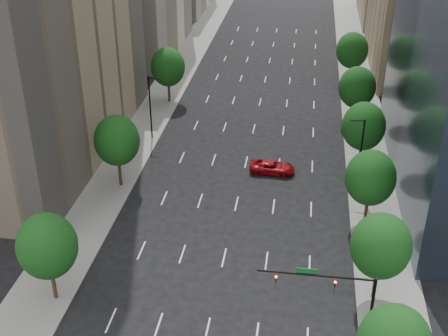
% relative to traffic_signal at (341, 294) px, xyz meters
% --- Properties ---
extents(sidewalk_left, '(6.00, 200.00, 0.15)m').
position_rel_traffic_signal_xyz_m(sidewalk_left, '(-26.03, 30.00, -5.10)').
color(sidewalk_left, slate).
rests_on(sidewalk_left, ground).
extents(sidewalk_right, '(6.00, 200.00, 0.15)m').
position_rel_traffic_signal_xyz_m(sidewalk_right, '(4.97, 30.00, -5.10)').
color(sidewalk_right, slate).
rests_on(sidewalk_right, ground).
extents(tree_right_1, '(5.20, 5.20, 8.75)m').
position_rel_traffic_signal_xyz_m(tree_right_1, '(3.47, 6.00, 0.58)').
color(tree_right_1, '#382316').
rests_on(tree_right_1, ground).
extents(tree_right_2, '(5.20, 5.20, 8.61)m').
position_rel_traffic_signal_xyz_m(tree_right_2, '(3.47, 18.00, 0.43)').
color(tree_right_2, '#382316').
rests_on(tree_right_2, ground).
extents(tree_right_3, '(5.20, 5.20, 8.89)m').
position_rel_traffic_signal_xyz_m(tree_right_3, '(3.47, 30.00, 0.72)').
color(tree_right_3, '#382316').
rests_on(tree_right_3, ground).
extents(tree_right_4, '(5.20, 5.20, 8.46)m').
position_rel_traffic_signal_xyz_m(tree_right_4, '(3.47, 44.00, 0.29)').
color(tree_right_4, '#382316').
rests_on(tree_right_4, ground).
extents(tree_right_5, '(5.20, 5.20, 8.75)m').
position_rel_traffic_signal_xyz_m(tree_right_5, '(3.47, 60.00, 0.58)').
color(tree_right_5, '#382316').
rests_on(tree_right_5, ground).
extents(tree_left_0, '(5.20, 5.20, 8.75)m').
position_rel_traffic_signal_xyz_m(tree_left_0, '(-24.53, 2.00, 0.58)').
color(tree_left_0, '#382316').
rests_on(tree_left_0, ground).
extents(tree_left_1, '(5.20, 5.20, 8.97)m').
position_rel_traffic_signal_xyz_m(tree_left_1, '(-24.53, 22.00, 0.79)').
color(tree_left_1, '#382316').
rests_on(tree_left_1, ground).
extents(tree_left_2, '(5.20, 5.20, 8.68)m').
position_rel_traffic_signal_xyz_m(tree_left_2, '(-24.53, 48.00, 0.50)').
color(tree_left_2, '#382316').
rests_on(tree_left_2, ground).
extents(streetlight_rn, '(1.70, 0.20, 9.00)m').
position_rel_traffic_signal_xyz_m(streetlight_rn, '(2.91, 25.00, -0.33)').
color(streetlight_rn, black).
rests_on(streetlight_rn, ground).
extents(streetlight_ln, '(1.70, 0.20, 9.00)m').
position_rel_traffic_signal_xyz_m(streetlight_ln, '(-23.96, 35.00, -0.33)').
color(streetlight_ln, black).
rests_on(streetlight_ln, ground).
extents(traffic_signal, '(9.12, 0.40, 7.38)m').
position_rel_traffic_signal_xyz_m(traffic_signal, '(0.00, 0.00, 0.00)').
color(traffic_signal, black).
rests_on(traffic_signal, ground).
extents(car_red_far, '(5.59, 2.75, 1.53)m').
position_rel_traffic_signal_xyz_m(car_red_far, '(-7.09, 27.73, -4.41)').
color(car_red_far, maroon).
rests_on(car_red_far, ground).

